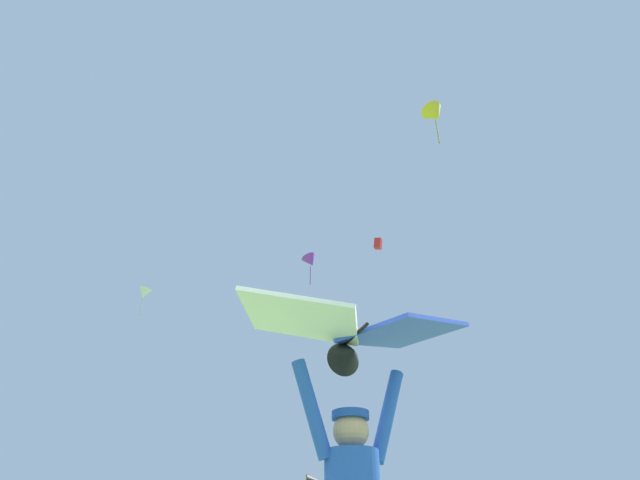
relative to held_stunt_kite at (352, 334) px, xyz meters
The scene contains 5 objects.
held_stunt_kite is the anchor object (origin of this frame).
distant_kite_white_mid_left 23.94m from the held_stunt_kite, 103.70° to the left, with size 0.99×0.97×1.52m.
distant_kite_red_low_right 31.92m from the held_stunt_kite, 71.75° to the left, with size 0.66×0.76×0.84m.
distant_kite_purple_low_left 31.56m from the held_stunt_kite, 81.44° to the left, with size 1.54×1.40×2.38m.
distant_kite_yellow_overhead_distant 21.84m from the held_stunt_kite, 59.73° to the left, with size 1.36×1.36×2.39m.
Camera 1 is at (-0.95, -3.65, 0.76)m, focal length 29.51 mm.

